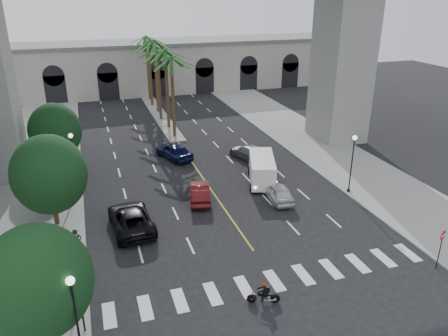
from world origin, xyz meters
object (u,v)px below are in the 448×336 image
lamp_post_left_far (74,157)px  pedestrian_a (77,243)px  motorcycle_rider (265,294)px  traffic_signal_far (78,252)px  car_c (131,218)px  car_e (174,151)px  traffic_signal_near (79,294)px  car_d (249,152)px  lamp_post_left_near (76,316)px  car_a (278,192)px  cargo_van (262,169)px  do_not_enter_sign (442,241)px  lamp_post_right (352,159)px  pedestrian_b (5,249)px  car_b (200,192)px

lamp_post_left_far → pedestrian_a: lamp_post_left_far is taller
motorcycle_rider → pedestrian_a: size_ratio=0.96×
lamp_post_left_far → traffic_signal_far: size_ratio=1.47×
car_c → car_e: car_e is taller
traffic_signal_near → traffic_signal_far: bearing=90.0°
traffic_signal_near → car_d: size_ratio=0.71×
traffic_signal_near → motorcycle_rider: bearing=-4.0°
lamp_post_left_near → motorcycle_rider: (10.01, 1.81, -2.60)m
lamp_post_left_near → motorcycle_rider: 10.50m
lamp_post_left_near → pedestrian_a: lamp_post_left_near is taller
motorcycle_rider → car_c: 12.55m
motorcycle_rider → car_a: car_a is taller
lamp_post_left_far → motorcycle_rider: bearing=-62.4°
traffic_signal_near → cargo_van: (16.24, 14.98, -1.14)m
cargo_van → do_not_enter_sign: bearing=-52.1°
lamp_post_left_near → car_d: size_ratio=1.04×
do_not_enter_sign → lamp_post_left_near: bearing=160.0°
lamp_post_left_near → car_c: bearing=73.5°
lamp_post_right → pedestrian_a: size_ratio=2.78×
car_d → car_e: size_ratio=1.02×
traffic_signal_near → pedestrian_b: size_ratio=2.22×
traffic_signal_far → cargo_van: traffic_signal_far is taller
lamp_post_right → car_b: size_ratio=1.15×
pedestrian_a → do_not_enter_sign: (22.00, -8.51, 0.93)m
lamp_post_left_near → traffic_signal_near: (0.10, 2.50, -0.71)m
car_d → car_c: bearing=18.8°
lamp_post_right → pedestrian_a: bearing=-172.4°
traffic_signal_far → traffic_signal_near: bearing=-90.0°
lamp_post_left_near → do_not_enter_sign: 21.98m
lamp_post_left_near → motorcycle_rider: lamp_post_left_near is taller
car_a → car_e: 13.96m
car_a → car_b: size_ratio=0.93×
lamp_post_left_near → car_b: lamp_post_left_near is taller
lamp_post_left_far → do_not_enter_sign: 29.38m
car_a → pedestrian_a: (-16.39, -3.70, 0.38)m
lamp_post_left_far → motorcycle_rider: (10.01, -19.19, -2.60)m
car_c → pedestrian_b: pedestrian_b is taller
lamp_post_left_far → car_a: lamp_post_left_far is taller
car_a → car_d: car_d is taller
cargo_van → car_a: bearing=-71.9°
traffic_signal_far → cargo_van: 19.63m
traffic_signal_near → car_b: bearing=53.3°
car_d → car_a: bearing=63.7°
do_not_enter_sign → car_e: bearing=92.3°
cargo_van → pedestrian_b: 21.97m
lamp_post_left_far → car_b: 11.51m
lamp_post_left_far → lamp_post_right: 24.16m
lamp_post_left_far → car_e: size_ratio=1.06×
car_b → car_c: car_c is taller
car_b → cargo_van: bearing=-151.1°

